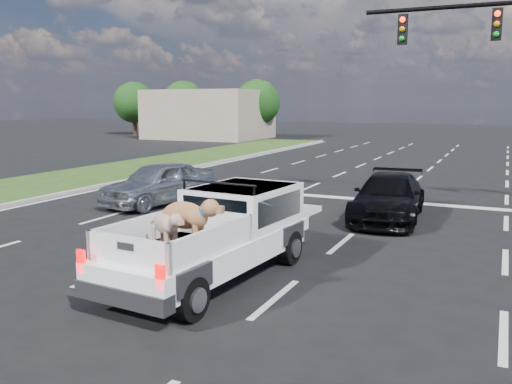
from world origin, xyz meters
TOP-DOWN VIEW (x-y plane):
  - ground at (0.00, 0.00)m, footprint 160.00×160.00m
  - road_markings at (0.00, 6.56)m, footprint 17.75×60.00m
  - grass_median_left at (-11.50, 6.00)m, footprint 5.00×60.00m
  - curb_left at (-9.05, 6.00)m, footprint 0.15×60.00m
  - building_left at (-20.00, 36.00)m, footprint 10.00×8.00m
  - tree_far_a at (-30.00, 38.00)m, footprint 4.20×4.20m
  - tree_far_b at (-24.00, 38.00)m, footprint 4.20×4.20m
  - tree_far_c at (-16.00, 38.00)m, footprint 4.20×4.20m
  - pickup_truck at (0.33, 0.62)m, footprint 2.18×4.99m
  - silver_sedan at (-5.00, 6.38)m, footprint 2.44×4.36m
  - black_coupe at (2.20, 7.15)m, footprint 2.06×4.48m

SIDE VIEW (x-z plane):
  - ground at x=0.00m, z-range 0.00..0.00m
  - road_markings at x=0.00m, z-range 0.00..0.01m
  - grass_median_left at x=-11.50m, z-range 0.00..0.10m
  - curb_left at x=-9.05m, z-range 0.00..0.14m
  - black_coupe at x=2.20m, z-range 0.00..1.27m
  - silver_sedan at x=-5.00m, z-range 0.00..1.40m
  - pickup_truck at x=0.33m, z-range -0.06..1.76m
  - building_left at x=-20.00m, z-range 0.00..4.40m
  - tree_far_a at x=-30.00m, z-range 0.59..5.99m
  - tree_far_b at x=-24.00m, z-range 0.59..5.99m
  - tree_far_c at x=-16.00m, z-range 0.59..5.99m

